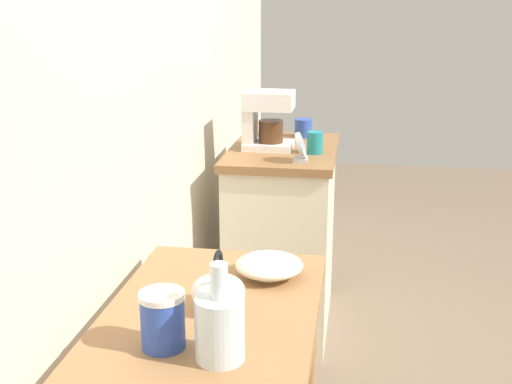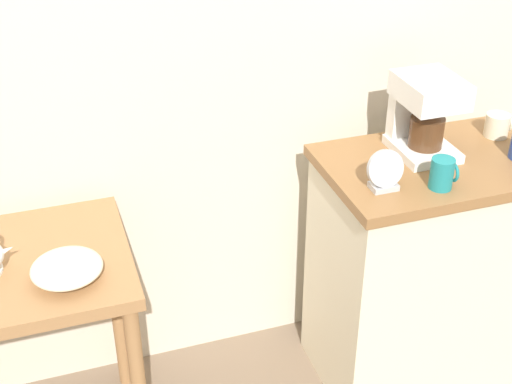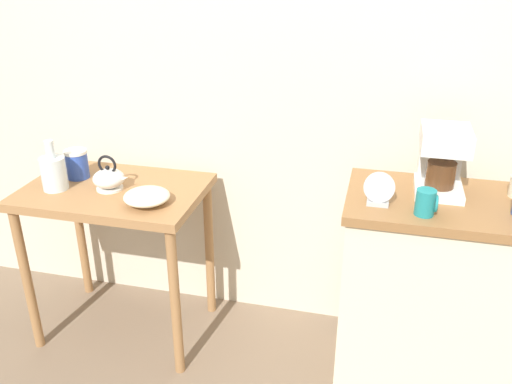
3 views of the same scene
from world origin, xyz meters
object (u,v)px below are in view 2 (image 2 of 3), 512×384
(coffee_maker, at_px, (424,111))
(table_clock, at_px, (385,173))
(bowl_stoneware, at_px, (67,268))
(mug_small_cream, at_px, (498,125))
(mug_dark_teal, at_px, (443,173))

(coffee_maker, xyz_separation_m, table_clock, (-0.22, -0.19, -0.09))
(bowl_stoneware, height_order, table_clock, table_clock)
(bowl_stoneware, relative_size, table_clock, 1.54)
(mug_small_cream, bearing_deg, coffee_maker, -177.97)
(table_clock, bearing_deg, coffee_maker, 39.99)
(coffee_maker, distance_m, mug_dark_teal, 0.26)
(bowl_stoneware, xyz_separation_m, mug_small_cream, (1.47, 0.20, 0.11))
(mug_small_cream, height_order, mug_dark_teal, mug_dark_teal)
(coffee_maker, relative_size, mug_small_cream, 2.93)
(coffee_maker, relative_size, table_clock, 2.06)
(bowl_stoneware, height_order, mug_dark_teal, mug_dark_teal)
(mug_dark_teal, bearing_deg, table_clock, 164.47)
(table_clock, bearing_deg, mug_dark_teal, -15.53)
(mug_dark_teal, distance_m, table_clock, 0.17)
(bowl_stoneware, height_order, mug_small_cream, mug_small_cream)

